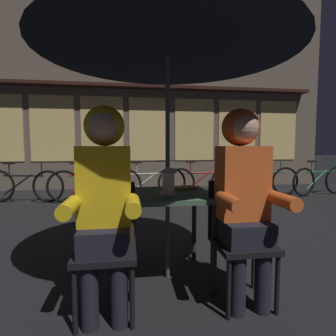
{
  "coord_description": "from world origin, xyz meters",
  "views": [
    {
      "loc": [
        -0.32,
        -2.18,
        1.13
      ],
      "look_at": [
        0.0,
        -0.02,
        0.95
      ],
      "focal_mm": 28.37,
      "sensor_mm": 36.0,
      "label": 1
    }
  ],
  "objects_px": {
    "cafe_table": "(168,205)",
    "bicycle_fifth": "(264,181)",
    "person_right_hooded": "(243,186)",
    "patio_umbrella": "(168,30)",
    "bicycle_third": "(150,183)",
    "lantern": "(168,180)",
    "bicycle_second": "(90,184)",
    "book": "(184,188)",
    "chair_left": "(106,240)",
    "chair_right": "(239,233)",
    "bicycle_nearest": "(23,185)",
    "bicycle_furthest": "(320,180)",
    "bicycle_fourth": "(203,182)",
    "potted_plant": "(232,171)",
    "person_left_hooded": "(105,190)"
  },
  "relations": [
    {
      "from": "lantern",
      "to": "bicycle_fifth",
      "type": "bearing_deg",
      "value": 52.17
    },
    {
      "from": "chair_left",
      "to": "chair_right",
      "type": "distance_m",
      "value": 0.96
    },
    {
      "from": "person_left_hooded",
      "to": "bicycle_third",
      "type": "xyz_separation_m",
      "value": [
        0.6,
        3.94,
        -0.5
      ]
    },
    {
      "from": "chair_left",
      "to": "bicycle_furthest",
      "type": "height_order",
      "value": "chair_left"
    },
    {
      "from": "person_right_hooded",
      "to": "bicycle_fourth",
      "type": "height_order",
      "value": "person_right_hooded"
    },
    {
      "from": "lantern",
      "to": "bicycle_third",
      "type": "distance_m",
      "value": 3.64
    },
    {
      "from": "person_left_hooded",
      "to": "book",
      "type": "distance_m",
      "value": 0.88
    },
    {
      "from": "person_right_hooded",
      "to": "bicycle_fourth",
      "type": "distance_m",
      "value": 4.08
    },
    {
      "from": "bicycle_second",
      "to": "bicycle_furthest",
      "type": "height_order",
      "value": "same"
    },
    {
      "from": "chair_left",
      "to": "lantern",
      "type": "bearing_deg",
      "value": 30.41
    },
    {
      "from": "chair_left",
      "to": "bicycle_fourth",
      "type": "relative_size",
      "value": 0.52
    },
    {
      "from": "lantern",
      "to": "chair_left",
      "type": "relative_size",
      "value": 0.27
    },
    {
      "from": "lantern",
      "to": "bicycle_fifth",
      "type": "distance_m",
      "value": 4.55
    },
    {
      "from": "patio_umbrella",
      "to": "person_left_hooded",
      "type": "bearing_deg",
      "value": -138.43
    },
    {
      "from": "bicycle_furthest",
      "to": "patio_umbrella",
      "type": "bearing_deg",
      "value": -140.53
    },
    {
      "from": "cafe_table",
      "to": "bicycle_furthest",
      "type": "relative_size",
      "value": 0.45
    },
    {
      "from": "bicycle_second",
      "to": "book",
      "type": "relative_size",
      "value": 8.35
    },
    {
      "from": "patio_umbrella",
      "to": "potted_plant",
      "type": "height_order",
      "value": "patio_umbrella"
    },
    {
      "from": "bicycle_second",
      "to": "bicycle_nearest",
      "type": "bearing_deg",
      "value": 177.16
    },
    {
      "from": "bicycle_fourth",
      "to": "potted_plant",
      "type": "xyz_separation_m",
      "value": [
        0.8,
        0.29,
        0.2
      ]
    },
    {
      "from": "chair_right",
      "to": "person_right_hooded",
      "type": "xyz_separation_m",
      "value": [
        0.0,
        -0.06,
        0.36
      ]
    },
    {
      "from": "bicycle_second",
      "to": "book",
      "type": "bearing_deg",
      "value": -68.42
    },
    {
      "from": "chair_left",
      "to": "bicycle_third",
      "type": "xyz_separation_m",
      "value": [
        0.6,
        3.88,
        -0.14
      ]
    },
    {
      "from": "person_right_hooded",
      "to": "bicycle_nearest",
      "type": "height_order",
      "value": "person_right_hooded"
    },
    {
      "from": "bicycle_fifth",
      "to": "chair_right",
      "type": "bearing_deg",
      "value": -120.69
    },
    {
      "from": "bicycle_third",
      "to": "cafe_table",
      "type": "bearing_deg",
      "value": -91.97
    },
    {
      "from": "chair_right",
      "to": "book",
      "type": "height_order",
      "value": "chair_right"
    },
    {
      "from": "bicycle_furthest",
      "to": "book",
      "type": "xyz_separation_m",
      "value": [
        -3.92,
        -3.21,
        0.41
      ]
    },
    {
      "from": "patio_umbrella",
      "to": "person_right_hooded",
      "type": "bearing_deg",
      "value": -41.57
    },
    {
      "from": "chair_left",
      "to": "bicycle_fifth",
      "type": "bearing_deg",
      "value": 49.87
    },
    {
      "from": "patio_umbrella",
      "to": "person_right_hooded",
      "type": "relative_size",
      "value": 1.65
    },
    {
      "from": "patio_umbrella",
      "to": "chair_left",
      "type": "relative_size",
      "value": 2.66
    },
    {
      "from": "cafe_table",
      "to": "bicycle_fifth",
      "type": "xyz_separation_m",
      "value": [
        2.76,
        3.48,
        -0.29
      ]
    },
    {
      "from": "patio_umbrella",
      "to": "bicycle_nearest",
      "type": "height_order",
      "value": "patio_umbrella"
    },
    {
      "from": "chair_left",
      "to": "cafe_table",
      "type": "bearing_deg",
      "value": 37.55
    },
    {
      "from": "person_right_hooded",
      "to": "bicycle_third",
      "type": "xyz_separation_m",
      "value": [
        -0.36,
        3.94,
        -0.5
      ]
    },
    {
      "from": "chair_left",
      "to": "person_left_hooded",
      "type": "height_order",
      "value": "person_left_hooded"
    },
    {
      "from": "bicycle_furthest",
      "to": "potted_plant",
      "type": "height_order",
      "value": "potted_plant"
    },
    {
      "from": "potted_plant",
      "to": "book",
      "type": "bearing_deg",
      "value": -117.97
    },
    {
      "from": "chair_left",
      "to": "bicycle_second",
      "type": "relative_size",
      "value": 0.52
    },
    {
      "from": "bicycle_third",
      "to": "bicycle_fourth",
      "type": "xyz_separation_m",
      "value": [
        1.2,
        0.02,
        0.0
      ]
    },
    {
      "from": "cafe_table",
      "to": "person_right_hooded",
      "type": "relative_size",
      "value": 0.53
    },
    {
      "from": "bicycle_third",
      "to": "book",
      "type": "distance_m",
      "value": 3.38
    },
    {
      "from": "bicycle_fifth",
      "to": "book",
      "type": "relative_size",
      "value": 8.4
    },
    {
      "from": "cafe_table",
      "to": "person_right_hooded",
      "type": "bearing_deg",
      "value": -41.57
    },
    {
      "from": "book",
      "to": "bicycle_third",
      "type": "bearing_deg",
      "value": 75.77
    },
    {
      "from": "patio_umbrella",
      "to": "chair_right",
      "type": "xyz_separation_m",
      "value": [
        0.48,
        -0.37,
        -1.57
      ]
    },
    {
      "from": "bicycle_fourth",
      "to": "bicycle_fifth",
      "type": "height_order",
      "value": "same"
    },
    {
      "from": "patio_umbrella",
      "to": "bicycle_furthest",
      "type": "relative_size",
      "value": 1.4
    },
    {
      "from": "chair_left",
      "to": "bicycle_second",
      "type": "xyz_separation_m",
      "value": [
        -0.65,
        3.81,
        -0.14
      ]
    }
  ]
}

